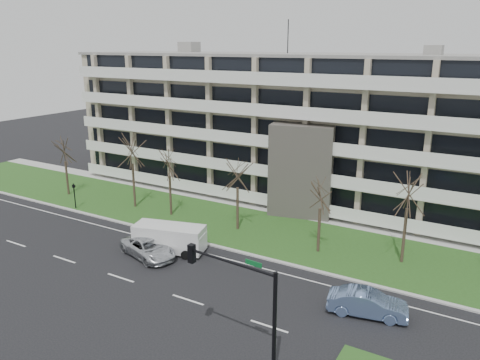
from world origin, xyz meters
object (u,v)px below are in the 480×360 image
Objects in this scene: traffic_signal at (244,299)px; pedestrian_signal at (74,193)px; silver_pickup at (148,248)px; blue_sedan at (367,303)px; white_van at (170,236)px.

traffic_signal reaches higher than pedestrian_signal.
traffic_signal reaches higher than silver_pickup.
blue_sedan is 9.83m from traffic_signal.
traffic_signal is at bearing -52.59° from white_van.
pedestrian_signal is (-14.86, 3.22, 0.38)m from white_van.
white_van is at bearing -27.85° from pedestrian_signal.
traffic_signal reaches higher than blue_sedan.
pedestrian_signal reaches higher than blue_sedan.
traffic_signal is (13.20, -7.84, 3.36)m from silver_pickup.
silver_pickup is at bearing -133.06° from white_van.
silver_pickup is 1.09× the size of blue_sedan.
traffic_signal is 30.09m from pedestrian_signal.
silver_pickup is 15.71m from traffic_signal.
blue_sedan is 0.80× the size of white_van.
blue_sedan is 1.81× the size of pedestrian_signal.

